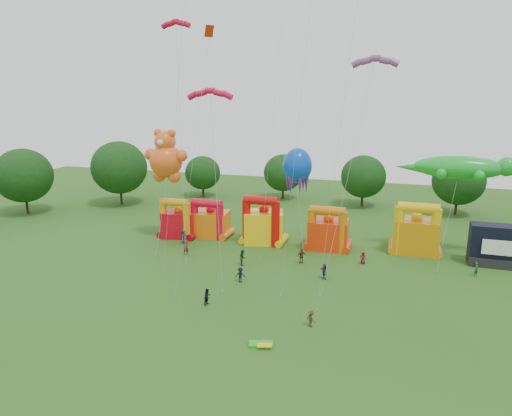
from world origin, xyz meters
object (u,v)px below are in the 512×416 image
(spectator_0, at_px, (184,237))
(teddy_bear_kite, at_px, (164,185))
(octopus_kite, at_px, (299,197))
(bouncy_castle_0, at_px, (179,222))
(stage_trailer, at_px, (504,247))
(gecko_kite, at_px, (452,199))
(bouncy_castle_2, at_px, (263,225))
(spectator_4, at_px, (302,256))

(spectator_0, bearing_deg, teddy_bear_kite, -179.68)
(octopus_kite, height_order, spectator_0, octopus_kite)
(bouncy_castle_0, distance_m, stage_trailer, 42.98)
(bouncy_castle_0, height_order, spectator_0, bouncy_castle_0)
(stage_trailer, distance_m, gecko_kite, 8.22)
(bouncy_castle_2, bearing_deg, spectator_4, -43.74)
(spectator_4, bearing_deg, teddy_bear_kite, -43.37)
(teddy_bear_kite, height_order, spectator_4, teddy_bear_kite)
(bouncy_castle_0, relative_size, spectator_4, 3.13)
(octopus_kite, height_order, spectator_4, octopus_kite)
(teddy_bear_kite, relative_size, spectator_0, 8.24)
(bouncy_castle_2, distance_m, octopus_kite, 6.91)
(teddy_bear_kite, height_order, gecko_kite, teddy_bear_kite)
(teddy_bear_kite, bearing_deg, stage_trailer, 4.83)
(spectator_4, bearing_deg, spectator_0, -45.22)
(bouncy_castle_2, height_order, teddy_bear_kite, teddy_bear_kite)
(stage_trailer, height_order, spectator_0, stage_trailer)
(bouncy_castle_0, distance_m, spectator_4, 20.23)
(gecko_kite, distance_m, spectator_4, 19.95)
(teddy_bear_kite, bearing_deg, spectator_0, 4.80)
(spectator_4, bearing_deg, bouncy_castle_2, -79.16)
(bouncy_castle_2, bearing_deg, gecko_kite, 1.70)
(teddy_bear_kite, xyz_separation_m, gecko_kite, (37.34, 4.44, -0.51))
(bouncy_castle_0, xyz_separation_m, spectator_0, (1.97, -2.50, -1.33))
(bouncy_castle_0, distance_m, octopus_kite, 18.42)
(bouncy_castle_2, bearing_deg, octopus_kite, -9.50)
(octopus_kite, bearing_deg, bouncy_castle_2, 170.50)
(stage_trailer, bearing_deg, teddy_bear_kite, -175.17)
(bouncy_castle_0, xyz_separation_m, teddy_bear_kite, (-0.61, -2.72, 5.96))
(bouncy_castle_0, relative_size, gecko_kite, 0.42)
(spectator_0, bearing_deg, bouncy_castle_0, 123.69)
(gecko_kite, xyz_separation_m, octopus_kite, (-18.97, -1.58, -0.57))
(teddy_bear_kite, bearing_deg, spectator_4, -7.96)
(teddy_bear_kite, bearing_deg, gecko_kite, 6.78)
(spectator_4, bearing_deg, stage_trailer, 159.97)
(spectator_0, bearing_deg, octopus_kite, 5.01)
(bouncy_castle_2, xyz_separation_m, spectator_4, (6.81, -6.52, -1.68))
(spectator_4, bearing_deg, bouncy_castle_0, -51.28)
(stage_trailer, xyz_separation_m, spectator_0, (-41.00, -3.47, -1.48))
(spectator_0, distance_m, spectator_4, 17.71)
(gecko_kite, bearing_deg, spectator_0, -173.08)
(bouncy_castle_0, bearing_deg, octopus_kite, 0.45)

